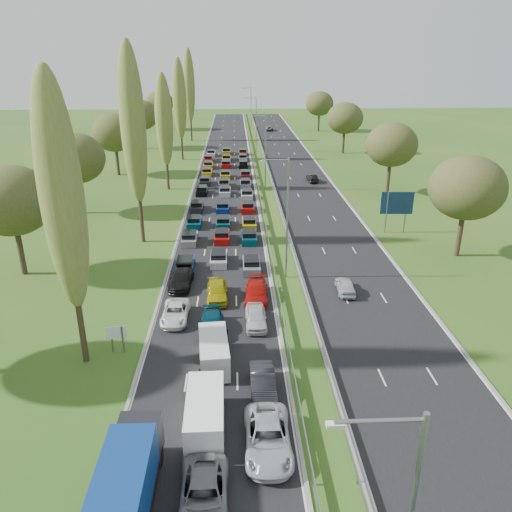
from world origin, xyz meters
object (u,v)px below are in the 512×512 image
object	(u,v)px
near_car_3	(181,279)
blue_lorry	(128,483)
info_sign	(117,335)
white_van_front	(205,411)
near_car_2	(175,313)
white_van_rear	(214,350)
direction_sign	(397,205)

from	to	relation	value
near_car_3	blue_lorry	world-z (taller)	blue_lorry
info_sign	near_car_3	bearing A→B (deg)	71.98
near_car_3	blue_lorry	xyz separation A→B (m)	(-0.01, -25.60, 1.09)
near_car_3	blue_lorry	size ratio (longest dim) A/B	0.60
white_van_front	info_sign	world-z (taller)	white_van_front
near_car_2	white_van_rear	size ratio (longest dim) A/B	0.92
near_car_2	near_car_3	distance (m)	6.58
blue_lorry	white_van_rear	world-z (taller)	blue_lorry
white_van_front	white_van_rear	bearing A→B (deg)	86.82
white_van_rear	near_car_2	bearing A→B (deg)	113.44
blue_lorry	white_van_front	xyz separation A→B (m)	(3.35, 5.84, -0.69)
blue_lorry	info_sign	xyz separation A→B (m)	(-3.64, 14.37, -0.47)
blue_lorry	white_van_front	size ratio (longest dim) A/B	1.49
blue_lorry	info_sign	bearing A→B (deg)	104.28
near_car_2	blue_lorry	distance (m)	19.06
blue_lorry	direction_sign	world-z (taller)	direction_sign
white_van_front	white_van_rear	world-z (taller)	white_van_front
near_car_3	direction_sign	bearing A→B (deg)	33.52
near_car_2	direction_sign	bearing A→B (deg)	40.88
near_car_2	near_car_3	world-z (taller)	near_car_3
near_car_2	near_car_3	xyz separation A→B (m)	(-0.14, 6.57, 0.07)
white_van_rear	white_van_front	bearing A→B (deg)	-97.14
white_van_front	info_sign	xyz separation A→B (m)	(-6.99, 8.53, 0.23)
white_van_rear	info_sign	world-z (taller)	info_sign
direction_sign	near_car_3	bearing A→B (deg)	-149.81
near_car_2	info_sign	world-z (taller)	info_sign
white_van_rear	info_sign	bearing A→B (deg)	161.37
near_car_2	white_van_front	xyz separation A→B (m)	(3.20, -13.18, 0.48)
blue_lorry	direction_sign	xyz separation A→B (m)	(25.16, 40.23, 1.73)
white_van_front	info_sign	distance (m)	11.03
blue_lorry	direction_sign	distance (m)	47.48
white_van_front	info_sign	bearing A→B (deg)	128.38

